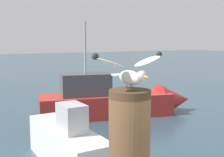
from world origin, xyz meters
name	(u,v)px	position (x,y,z in m)	size (l,w,h in m)	color
seagull	(130,72)	(-0.17, -0.28, 2.68)	(0.56, 0.39, 0.26)	tan
boat_red	(120,101)	(4.50, 7.75, 0.56)	(6.16, 2.79, 3.76)	#B72D28
boat_white	(63,142)	(1.01, 4.45, 0.52)	(0.91, 3.63, 1.53)	silver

